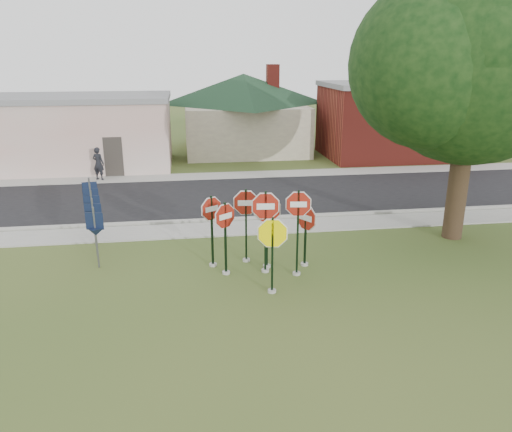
{
  "coord_description": "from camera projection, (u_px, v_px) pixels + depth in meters",
  "views": [
    {
      "loc": [
        -2.15,
        -12.61,
        6.45
      ],
      "look_at": [
        -0.04,
        2.0,
        1.65
      ],
      "focal_mm": 35.0,
      "sensor_mm": 36.0,
      "label": 1
    }
  ],
  "objects": [
    {
      "name": "stop_sign_center",
      "position": [
        266.0,
        219.0,
        14.98
      ],
      "size": [
        1.16,
        0.24,
        2.71
      ],
      "color": "#9D9B92",
      "rests_on": "ground"
    },
    {
      "name": "stop_sign_right",
      "position": [
        298.0,
        221.0,
        14.77
      ],
      "size": [
        1.05,
        0.24,
        2.79
      ],
      "color": "#9D9B92",
      "rests_on": "ground"
    },
    {
      "name": "building_stucco",
      "position": [
        66.0,
        131.0,
        29.21
      ],
      "size": [
        12.2,
        6.2,
        4.2
      ],
      "color": "beige",
      "rests_on": "ground"
    },
    {
      "name": "bg_tree_right",
      "position": [
        485.0,
        65.0,
        39.89
      ],
      "size": [
        5.6,
        5.6,
        8.4
      ],
      "color": "black",
      "rests_on": "ground"
    },
    {
      "name": "stop_sign_back_right",
      "position": [
        267.0,
        221.0,
        15.36
      ],
      "size": [
        1.15,
        0.24,
        2.5
      ],
      "color": "#9D9B92",
      "rests_on": "ground"
    },
    {
      "name": "ground",
      "position": [
        267.0,
        293.0,
        14.16
      ],
      "size": [
        120.0,
        120.0,
        0.0
      ],
      "primitive_type": "plane",
      "color": "#37511E",
      "rests_on": "ground"
    },
    {
      "name": "route_sign_row",
      "position": [
        93.0,
        212.0,
        17.28
      ],
      "size": [
        1.43,
        4.63,
        2.0
      ],
      "color": "#59595E",
      "rests_on": "ground"
    },
    {
      "name": "building_brick",
      "position": [
        403.0,
        119.0,
        32.45
      ],
      "size": [
        10.2,
        6.2,
        4.75
      ],
      "color": "maroon",
      "rests_on": "ground"
    },
    {
      "name": "sidewalk_far",
      "position": [
        225.0,
        176.0,
        27.61
      ],
      "size": [
        60.0,
        1.6,
        0.06
      ],
      "primitive_type": "cube",
      "color": "gray",
      "rests_on": "ground"
    },
    {
      "name": "stop_sign_back_left",
      "position": [
        246.0,
        215.0,
        15.82
      ],
      "size": [
        1.11,
        0.24,
        2.55
      ],
      "color": "#9D9B92",
      "rests_on": "ground"
    },
    {
      "name": "stop_sign_far_right",
      "position": [
        306.0,
        226.0,
        15.59
      ],
      "size": [
        0.62,
        0.99,
        2.19
      ],
      "color": "#9D9B92",
      "rests_on": "ground"
    },
    {
      "name": "road",
      "position": [
        233.0,
        197.0,
        23.56
      ],
      "size": [
        60.0,
        7.0,
        0.04
      ],
      "primitive_type": "cube",
      "color": "black",
      "rests_on": "ground"
    },
    {
      "name": "pedestrian",
      "position": [
        98.0,
        163.0,
        26.39
      ],
      "size": [
        0.75,
        0.65,
        1.75
      ],
      "primitive_type": "imported",
      "rotation": [
        0.0,
        0.0,
        2.71
      ],
      "color": "black",
      "rests_on": "sidewalk_far"
    },
    {
      "name": "building_house",
      "position": [
        244.0,
        97.0,
        34.01
      ],
      "size": [
        11.6,
        11.6,
        6.2
      ],
      "color": "beige",
      "rests_on": "ground"
    },
    {
      "name": "stop_sign_yellow",
      "position": [
        272.0,
        245.0,
        13.73
      ],
      "size": [
        1.15,
        0.24,
        2.36
      ],
      "color": "#9D9B92",
      "rests_on": "ground"
    },
    {
      "name": "stop_sign_left",
      "position": [
        225.0,
        229.0,
        14.92
      ],
      "size": [
        0.85,
        0.65,
        2.4
      ],
      "color": "#9D9B92",
      "rests_on": "ground"
    },
    {
      "name": "oak_tree",
      "position": [
        475.0,
        55.0,
        16.48
      ],
      "size": [
        10.89,
        10.29,
        10.07
      ],
      "color": "black",
      "rests_on": "ground"
    },
    {
      "name": "curb",
      "position": [
        241.0,
        219.0,
        20.25
      ],
      "size": [
        60.0,
        0.2,
        0.14
      ],
      "primitive_type": "cube",
      "color": "gray",
      "rests_on": "ground"
    },
    {
      "name": "stop_sign_far_left",
      "position": [
        212.0,
        222.0,
        15.48
      ],
      "size": [
        0.87,
        0.57,
        2.43
      ],
      "color": "#9D9B92",
      "rests_on": "ground"
    },
    {
      "name": "sidewalk_near",
      "position": [
        244.0,
        228.0,
        19.32
      ],
      "size": [
        60.0,
        1.6,
        0.06
      ],
      "primitive_type": "cube",
      "color": "gray",
      "rests_on": "ground"
    }
  ]
}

